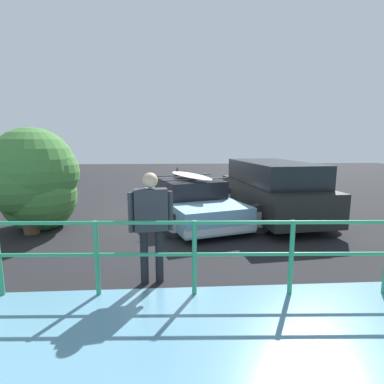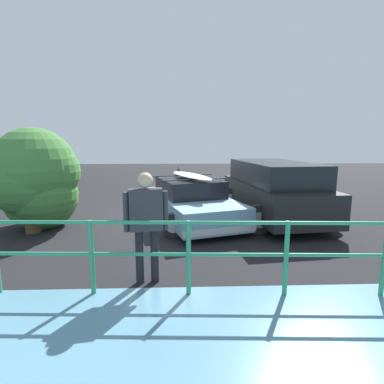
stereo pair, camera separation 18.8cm
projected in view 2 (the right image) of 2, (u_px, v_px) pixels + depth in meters
ground_plane at (170, 216)px, 9.26m from camera, size 44.00×44.00×0.02m
sedan_car at (191, 201)px, 8.60m from camera, size 3.06×4.45×1.49m
suv_car at (273, 190)px, 8.77m from camera, size 2.86×4.67×1.69m
person_bystander at (146, 218)px, 4.71m from camera, size 0.69×0.28×1.80m
railing_fence at (287, 247)px, 4.37m from camera, size 8.68×0.50×1.14m
bush_near_left at (38, 181)px, 7.59m from camera, size 2.21×2.40×2.71m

